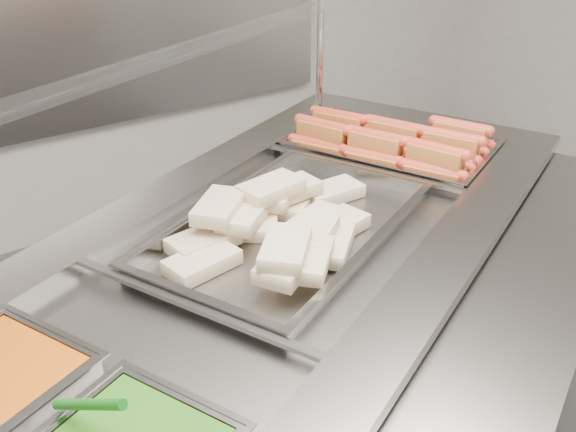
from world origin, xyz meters
TOP-DOWN VIEW (x-y plane):
  - back_panel at (0.00, 2.45)m, footprint 3.00×0.04m
  - steam_counter at (-0.12, 0.43)m, footprint 2.26×1.66m
  - tray_rail at (0.10, -0.09)m, footprint 1.93×1.13m
  - sneeze_guard at (-0.22, 0.65)m, footprint 1.80×1.01m
  - pan_hotdogs at (0.51, 0.70)m, footprint 0.58×0.70m
  - pan_wraps at (-0.06, 0.45)m, footprint 0.86×0.70m
  - hotdogs_in_buns at (0.50, 0.68)m, footprint 0.53×0.62m
  - tortilla_wraps at (-0.09, 0.45)m, footprint 0.64×0.49m

SIDE VIEW (x-z plane):
  - steam_counter at x=-0.12m, z-range 0.00..0.99m
  - tray_rail at x=0.10m, z-range 0.91..0.96m
  - pan_hotdogs at x=0.51m, z-range 0.89..1.00m
  - pan_wraps at x=-0.06m, z-range 0.92..1.00m
  - hotdogs_in_buns at x=0.50m, z-range 0.93..1.06m
  - tortilla_wraps at x=-0.09m, z-range 0.95..1.06m
  - back_panel at x=0.00m, z-range 0.60..1.80m
  - sneeze_guard at x=-0.22m, z-range 1.15..1.63m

